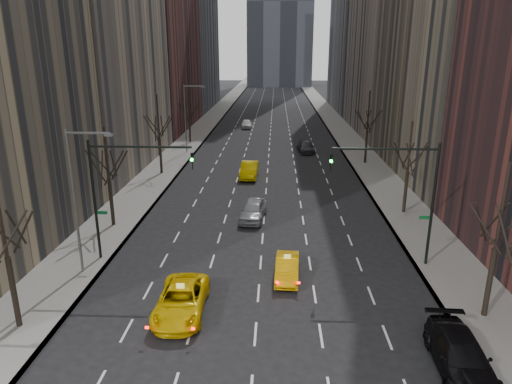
# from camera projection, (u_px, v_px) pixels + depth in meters

# --- Properties ---
(sidewalk_left) EXTENTS (4.50, 320.00, 0.15)m
(sidewalk_left) POSITION_uv_depth(u_px,v_px,m) (206.00, 124.00, 86.10)
(sidewalk_left) COLOR slate
(sidewalk_left) RESTS_ON ground
(sidewalk_right) EXTENTS (4.50, 320.00, 0.15)m
(sidewalk_right) POSITION_uv_depth(u_px,v_px,m) (337.00, 125.00, 85.09)
(sidewalk_right) COLOR slate
(sidewalk_right) RESTS_ON ground
(tree_lw_a) EXTENTS (3.36, 3.50, 8.28)m
(tree_lw_a) POSITION_uv_depth(u_px,v_px,m) (8.00, 258.00, 22.03)
(tree_lw_a) COLOR black
(tree_lw_a) RESTS_ON ground
(tree_lw_b) EXTENTS (3.36, 3.50, 7.82)m
(tree_lw_b) POSITION_uv_depth(u_px,v_px,m) (109.00, 182.00, 35.43)
(tree_lw_b) COLOR black
(tree_lw_b) RESTS_ON ground
(tree_lw_c) EXTENTS (3.36, 3.50, 8.74)m
(tree_lw_c) POSITION_uv_depth(u_px,v_px,m) (160.00, 139.00, 50.59)
(tree_lw_c) COLOR black
(tree_lw_c) RESTS_ON ground
(tree_lw_d) EXTENTS (3.36, 3.50, 7.36)m
(tree_lw_d) POSITION_uv_depth(u_px,v_px,m) (189.00, 120.00, 67.89)
(tree_lw_d) COLOR black
(tree_lw_d) RESTS_ON ground
(tree_rw_a) EXTENTS (3.36, 3.50, 8.28)m
(tree_rw_a) POSITION_uv_depth(u_px,v_px,m) (495.00, 250.00, 22.95)
(tree_rw_a) COLOR black
(tree_rw_a) RESTS_ON ground
(tree_rw_b) EXTENTS (3.36, 3.50, 7.82)m
(tree_rw_b) POSITION_uv_depth(u_px,v_px,m) (408.00, 172.00, 38.25)
(tree_rw_b) COLOR black
(tree_rw_b) RESTS_ON ground
(tree_rw_c) EXTENTS (3.36, 3.50, 8.74)m
(tree_rw_c) POSITION_uv_depth(u_px,v_px,m) (367.00, 131.00, 55.32)
(tree_rw_c) COLOR black
(tree_rw_c) RESTS_ON ground
(traffic_mast_left) EXTENTS (6.69, 0.39, 8.00)m
(traffic_mast_left) POSITION_uv_depth(u_px,v_px,m) (118.00, 181.00, 29.06)
(traffic_mast_left) COLOR black
(traffic_mast_left) RESTS_ON ground
(traffic_mast_right) EXTENTS (6.69, 0.39, 8.00)m
(traffic_mast_right) POSITION_uv_depth(u_px,v_px,m) (407.00, 185.00, 28.30)
(traffic_mast_right) COLOR black
(traffic_mast_right) RESTS_ON ground
(streetlight_near) EXTENTS (2.83, 0.22, 9.00)m
(streetlight_near) POSITION_uv_depth(u_px,v_px,m) (79.00, 188.00, 27.18)
(streetlight_near) COLOR slate
(streetlight_near) RESTS_ON ground
(streetlight_far) EXTENTS (2.83, 0.22, 9.00)m
(streetlight_far) POSITION_uv_depth(u_px,v_px,m) (188.00, 112.00, 60.55)
(streetlight_far) COLOR slate
(streetlight_far) RESTS_ON ground
(taxi_suv) EXTENTS (2.61, 5.48, 1.51)m
(taxi_suv) POSITION_uv_depth(u_px,v_px,m) (181.00, 300.00, 24.28)
(taxi_suv) COLOR yellow
(taxi_suv) RESTS_ON ground
(taxi_sedan) EXTENTS (1.59, 4.08, 1.32)m
(taxi_sedan) POSITION_uv_depth(u_px,v_px,m) (287.00, 268.00, 28.09)
(taxi_sedan) COLOR #FEB105
(taxi_sedan) RESTS_ON ground
(silver_sedan_ahead) EXTENTS (2.36, 4.87, 1.60)m
(silver_sedan_ahead) POSITION_uv_depth(u_px,v_px,m) (253.00, 210.00, 37.80)
(silver_sedan_ahead) COLOR #93959A
(silver_sedan_ahead) RESTS_ON ground
(parked_suv_black) EXTENTS (2.39, 5.43, 1.55)m
(parked_suv_black) POSITION_uv_depth(u_px,v_px,m) (461.00, 355.00, 19.88)
(parked_suv_black) COLOR black
(parked_suv_black) RESTS_ON ground
(far_taxi) EXTENTS (1.97, 5.20, 1.69)m
(far_taxi) POSITION_uv_depth(u_px,v_px,m) (249.00, 170.00, 50.27)
(far_taxi) COLOR #DEBC04
(far_taxi) RESTS_ON ground
(far_suv_grey) EXTENTS (2.51, 5.12, 1.43)m
(far_suv_grey) POSITION_uv_depth(u_px,v_px,m) (306.00, 147.00, 62.75)
(far_suv_grey) COLOR #303136
(far_suv_grey) RESTS_ON ground
(far_car_white) EXTENTS (2.02, 4.51, 1.50)m
(far_car_white) POSITION_uv_depth(u_px,v_px,m) (247.00, 124.00, 81.97)
(far_car_white) COLOR silver
(far_car_white) RESTS_ON ground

